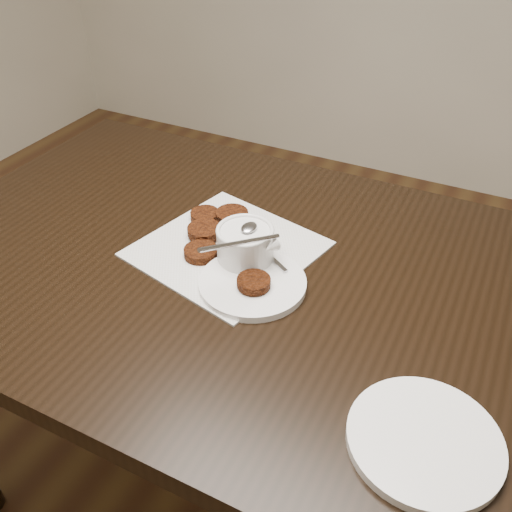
{
  "coord_description": "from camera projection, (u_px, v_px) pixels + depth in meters",
  "views": [
    {
      "loc": [
        0.41,
        -0.57,
        1.37
      ],
      "look_at": [
        0.07,
        0.11,
        0.8
      ],
      "focal_mm": 38.86,
      "sensor_mm": 36.0,
      "label": 1
    }
  ],
  "objects": [
    {
      "name": "table",
      "position": [
        244.0,
        396.0,
        1.24
      ],
      "size": [
        1.28,
        0.82,
        0.75
      ],
      "primitive_type": "cube",
      "color": "black",
      "rests_on": "floor"
    },
    {
      "name": "napkin",
      "position": [
        227.0,
        249.0,
        1.04
      ],
      "size": [
        0.36,
        0.36,
        0.0
      ],
      "primitive_type": "cube",
      "rotation": [
        0.0,
        0.0,
        -0.23
      ],
      "color": "silver",
      "rests_on": "table"
    },
    {
      "name": "sauce_ramekin",
      "position": [
        245.0,
        229.0,
        0.97
      ],
      "size": [
        0.16,
        0.16,
        0.14
      ],
      "primitive_type": null,
      "rotation": [
        0.0,
        0.0,
        0.21
      ],
      "color": "white",
      "rests_on": "napkin"
    },
    {
      "name": "patty_cluster",
      "position": [
        217.0,
        231.0,
        1.07
      ],
      "size": [
        0.29,
        0.29,
        0.02
      ],
      "primitive_type": null,
      "rotation": [
        0.0,
        0.0,
        -0.35
      ],
      "color": "#5B250C",
      "rests_on": "napkin"
    },
    {
      "name": "plate_with_patty",
      "position": [
        253.0,
        280.0,
        0.95
      ],
      "size": [
        0.26,
        0.26,
        0.03
      ],
      "primitive_type": null,
      "rotation": [
        0.0,
        0.0,
        -0.54
      ],
      "color": "white",
      "rests_on": "table"
    },
    {
      "name": "plate_empty",
      "position": [
        424.0,
        440.0,
        0.71
      ],
      "size": [
        0.23,
        0.23,
        0.01
      ],
      "primitive_type": "cylinder",
      "rotation": [
        0.0,
        0.0,
        0.19
      ],
      "color": "white",
      "rests_on": "table"
    }
  ]
}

